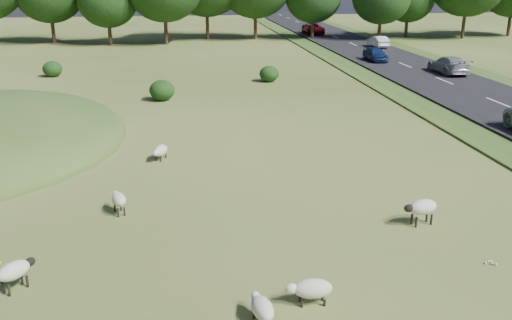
{
  "coord_description": "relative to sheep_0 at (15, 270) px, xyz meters",
  "views": [
    {
      "loc": [
        -1.2,
        -18.5,
        8.55
      ],
      "look_at": [
        2.0,
        4.0,
        1.0
      ],
      "focal_mm": 40.0,
      "sensor_mm": 36.0,
      "label": 1
    }
  ],
  "objects": [
    {
      "name": "ground",
      "position": [
        5.89,
        23.57,
        -0.61
      ],
      "size": [
        160.0,
        160.0,
        0.0
      ],
      "primitive_type": "plane",
      "color": "#38591B",
      "rests_on": "ground"
    },
    {
      "name": "road",
      "position": [
        25.89,
        33.57,
        -0.48
      ],
      "size": [
        8.0,
        150.0,
        0.25
      ],
      "primitive_type": "cube",
      "color": "black",
      "rests_on": "ground"
    },
    {
      "name": "shrubs",
      "position": [
        3.24,
        29.62,
        0.07
      ],
      "size": [
        19.42,
        12.49,
        1.43
      ],
      "color": "black",
      "rests_on": "ground"
    },
    {
      "name": "sheep_0",
      "position": [
        0.0,
        0.0,
        0.0
      ],
      "size": [
        1.07,
        1.15,
        0.87
      ],
      "rotation": [
        0.0,
        0.0,
        0.85
      ],
      "color": "beige",
      "rests_on": "ground"
    },
    {
      "name": "sheep_1",
      "position": [
        2.41,
        5.03,
        -0.04
      ],
      "size": [
        0.75,
        1.17,
        0.81
      ],
      "rotation": [
        0.0,
        0.0,
        1.88
      ],
      "color": "beige",
      "rests_on": "ground"
    },
    {
      "name": "sheep_2",
      "position": [
        3.82,
        11.23,
        -0.16
      ],
      "size": [
        0.89,
        1.29,
        0.71
      ],
      "rotation": [
        0.0,
        0.0,
        4.32
      ],
      "color": "beige",
      "rests_on": "ground"
    },
    {
      "name": "sheep_3",
      "position": [
        6.6,
        -2.55,
        -0.17
      ],
      "size": [
        0.69,
        1.24,
        0.69
      ],
      "rotation": [
        0.0,
        0.0,
        1.75
      ],
      "color": "beige",
      "rests_on": "ground"
    },
    {
      "name": "sheep_4",
      "position": [
        8.04,
        -1.88,
        -0.14
      ],
      "size": [
        1.29,
        0.61,
        0.74
      ],
      "rotation": [
        0.0,
        0.0,
        3.09
      ],
      "color": "beige",
      "rests_on": "ground"
    },
    {
      "name": "sheep_5",
      "position": [
        13.06,
        2.53,
        0.05
      ],
      "size": [
        1.35,
        0.78,
        0.94
      ],
      "rotation": [
        0.0,
        0.0,
        3.35
      ],
      "color": "beige",
      "rests_on": "ground"
    },
    {
      "name": "car_0",
      "position": [
        27.79,
        48.31,
        0.29
      ],
      "size": [
        1.38,
        3.95,
        1.3
      ],
      "primitive_type": "imported",
      "rotation": [
        0.0,
        0.0,
        3.14
      ],
      "color": "silver",
      "rests_on": "road"
    },
    {
      "name": "car_2",
      "position": [
        23.99,
        63.96,
        0.36
      ],
      "size": [
        2.36,
        5.13,
        1.42
      ],
      "primitive_type": "imported",
      "color": "maroon",
      "rests_on": "road"
    },
    {
      "name": "car_3",
      "position": [
        23.99,
        38.47,
        0.31
      ],
      "size": [
        1.58,
        3.93,
        1.34
      ],
      "primitive_type": "imported",
      "color": "navy",
      "rests_on": "road"
    },
    {
      "name": "car_4",
      "position": [
        27.79,
        30.83,
        0.37
      ],
      "size": [
        2.03,
        4.98,
        1.45
      ],
      "primitive_type": "imported",
      "rotation": [
        0.0,
        0.0,
        3.14
      ],
      "color": "#A3A6AB",
      "rests_on": "road"
    }
  ]
}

